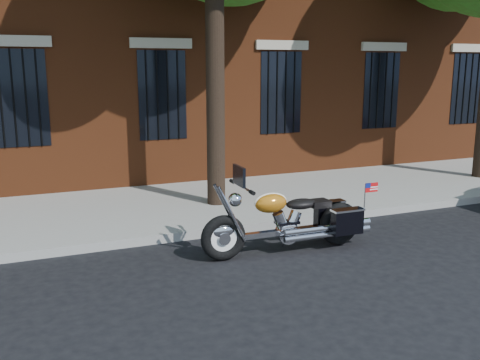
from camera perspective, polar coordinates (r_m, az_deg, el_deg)
name	(u,v)px	position (r m, az deg, el deg)	size (l,w,h in m)	color
ground	(251,261)	(8.08, 1.19, -8.66)	(120.00, 120.00, 0.00)	black
curb	(219,231)	(9.26, -2.23, -5.42)	(40.00, 0.16, 0.15)	gray
sidewalk	(187,205)	(10.98, -5.63, -2.66)	(40.00, 3.60, 0.15)	gray
motorcycle	(292,222)	(8.38, 5.61, -4.48)	(2.82, 0.82, 1.42)	black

